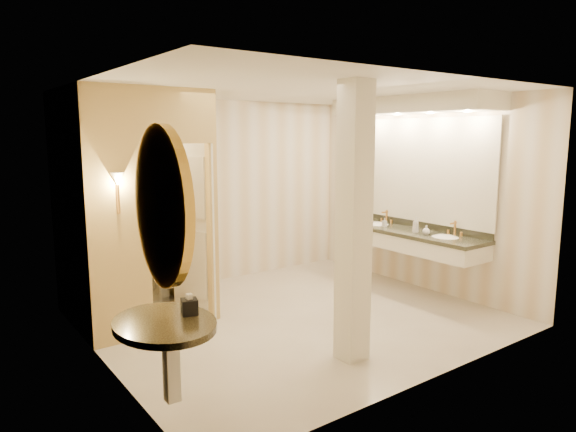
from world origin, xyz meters
TOP-DOWN VIEW (x-y plane):
  - floor at (0.00, 0.00)m, footprint 4.50×4.50m
  - ceiling at (0.00, 0.00)m, footprint 4.50×4.50m
  - wall_back at (0.00, 2.00)m, footprint 4.50×0.02m
  - wall_front at (0.00, -2.00)m, footprint 4.50×0.02m
  - wall_left at (-2.25, 0.00)m, footprint 0.02×4.00m
  - wall_right at (2.25, 0.00)m, footprint 0.02×4.00m
  - toilet_closet at (-1.11, 0.97)m, footprint 1.50×1.55m
  - wall_sconce at (-1.93, 0.43)m, footprint 0.14×0.14m
  - vanity at (1.98, -0.07)m, footprint 0.75×2.45m
  - console_shelf at (-2.21, -1.40)m, footprint 0.89×0.89m
  - pillar at (-0.23, -1.24)m, footprint 0.26×0.26m
  - tissue_box at (-2.02, -1.38)m, footprint 0.14×0.14m
  - toilet at (-1.10, 1.75)m, footprint 0.55×0.82m
  - soap_bottle_a at (1.89, 0.34)m, footprint 0.07×0.07m
  - soap_bottle_b at (1.87, -0.43)m, footprint 0.13×0.13m
  - soap_bottle_c at (1.86, -0.26)m, footprint 0.09×0.10m

SIDE VIEW (x-z plane):
  - floor at x=0.00m, z-range 0.00..0.00m
  - toilet at x=-1.10m, z-range 0.00..0.78m
  - tissue_box at x=-2.02m, z-range 0.88..0.99m
  - soap_bottle_a at x=1.89m, z-range 0.88..1.00m
  - soap_bottle_b at x=1.87m, z-range 0.88..1.00m
  - soap_bottle_c at x=1.86m, z-range 0.88..1.09m
  - console_shelf at x=-2.21m, z-range 0.39..2.28m
  - wall_back at x=0.00m, z-range 0.00..2.70m
  - wall_front at x=0.00m, z-range 0.00..2.70m
  - wall_left at x=-2.25m, z-range 0.00..2.70m
  - wall_right at x=2.25m, z-range 0.00..2.70m
  - pillar at x=-0.23m, z-range 0.00..2.70m
  - toilet_closet at x=-1.11m, z-range 0.04..2.74m
  - vanity at x=1.98m, z-range 0.58..2.67m
  - wall_sconce at x=-1.93m, z-range 1.52..1.94m
  - ceiling at x=0.00m, z-range 2.70..2.70m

